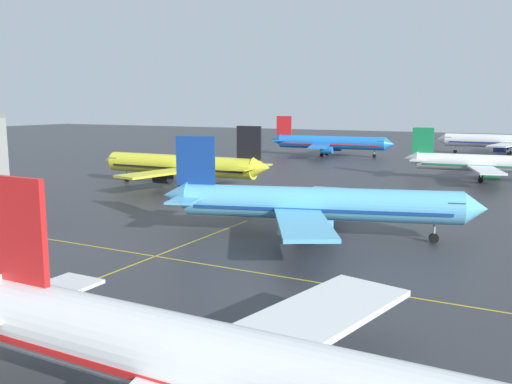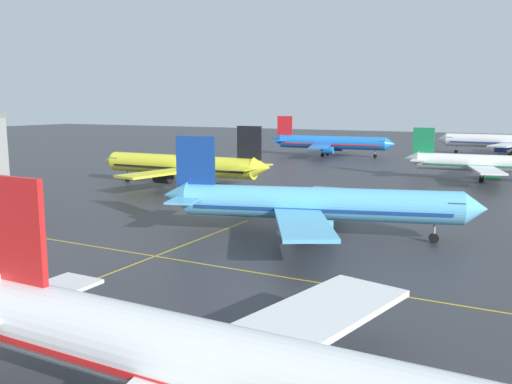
{
  "view_description": "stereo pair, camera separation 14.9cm",
  "coord_description": "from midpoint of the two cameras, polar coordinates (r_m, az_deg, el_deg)",
  "views": [
    {
      "loc": [
        34.5,
        -12.65,
        15.37
      ],
      "look_at": [
        3.77,
        45.35,
        4.82
      ],
      "focal_mm": 38.53,
      "sensor_mm": 36.0,
      "label": 1
    },
    {
      "loc": [
        34.63,
        -12.58,
        15.37
      ],
      "look_at": [
        3.77,
        45.35,
        4.82
      ],
      "focal_mm": 38.53,
      "sensor_mm": 36.0,
      "label": 2
    }
  ],
  "objects": [
    {
      "name": "airliner_third_row",
      "position": [
        104.11,
        -7.73,
        2.75
      ],
      "size": [
        37.17,
        32.15,
        11.58
      ],
      "color": "yellow",
      "rests_on": "ground"
    },
    {
      "name": "airliner_front_gate",
      "position": [
        24.67,
        -1.15,
        -18.41
      ],
      "size": [
        37.23,
        32.25,
        11.62
      ],
      "color": "white",
      "rests_on": "ground"
    },
    {
      "name": "taxiway_markings",
      "position": [
        46.39,
        -23.24,
        -10.99
      ],
      "size": [
        151.65,
        71.44,
        0.01
      ],
      "color": "yellow",
      "rests_on": "ground"
    },
    {
      "name": "airliner_far_left_stand",
      "position": [
        119.13,
        22.99,
        2.73
      ],
      "size": [
        33.9,
        29.14,
        10.53
      ],
      "color": "white",
      "rests_on": "ground"
    },
    {
      "name": "airliner_distant_taxiway",
      "position": [
        182.88,
        24.37,
        4.81
      ],
      "size": [
        39.1,
        33.88,
        12.21
      ],
      "color": "white",
      "rests_on": "ground"
    },
    {
      "name": "airliner_far_right_stand",
      "position": [
        165.04,
        7.59,
        5.1
      ],
      "size": [
        37.78,
        32.49,
        11.74
      ],
      "color": "blue",
      "rests_on": "ground"
    },
    {
      "name": "airliner_second_row",
      "position": [
        63.64,
        6.07,
        -1.25
      ],
      "size": [
        36.65,
        31.29,
        11.62
      ],
      "color": "#5BB7E5",
      "rests_on": "ground"
    }
  ]
}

